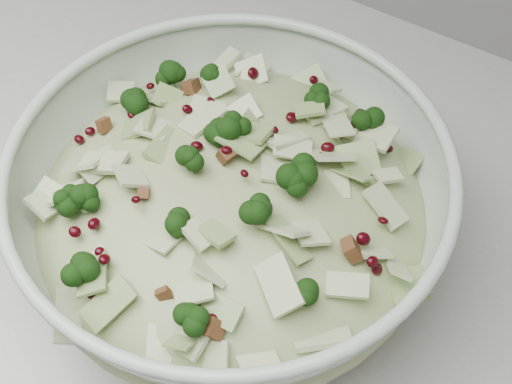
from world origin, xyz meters
TOP-DOWN VIEW (x-y plane):
  - mixing_bowl at (-0.44, 1.60)m, footprint 0.34×0.34m
  - salad at (-0.44, 1.60)m, footprint 0.39×0.39m

SIDE VIEW (x-z plane):
  - mixing_bowl at x=-0.44m, z-range 0.90..1.04m
  - salad at x=-0.44m, z-range 0.92..1.06m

